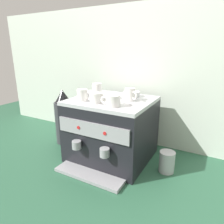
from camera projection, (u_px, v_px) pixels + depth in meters
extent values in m
plane|color=#28563D|center=(112.00, 156.00, 1.46)|extent=(4.00, 4.00, 0.00)
cube|color=silver|center=(133.00, 77.00, 1.59)|extent=(2.80, 0.03, 1.05)
cube|color=black|center=(112.00, 130.00, 1.40)|extent=(0.52, 0.47, 0.40)
cube|color=#B7B7BC|center=(112.00, 101.00, 1.34)|extent=(0.52, 0.47, 0.02)
cube|color=#939399|center=(92.00, 130.00, 1.17)|extent=(0.48, 0.01, 0.09)
cylinder|color=red|center=(78.00, 128.00, 1.21)|extent=(0.02, 0.01, 0.02)
cylinder|color=red|center=(105.00, 133.00, 1.12)|extent=(0.02, 0.01, 0.02)
cube|color=#939399|center=(89.00, 175.00, 1.22)|extent=(0.44, 0.12, 0.02)
cylinder|color=#939399|center=(77.00, 145.00, 1.23)|extent=(0.06, 0.06, 0.05)
cylinder|color=#939399|center=(105.00, 152.00, 1.14)|extent=(0.06, 0.06, 0.05)
cylinder|color=white|center=(96.00, 98.00, 1.23)|extent=(0.08, 0.08, 0.06)
torus|color=white|center=(104.00, 98.00, 1.22)|extent=(0.05, 0.03, 0.05)
cylinder|color=white|center=(97.00, 89.00, 1.47)|extent=(0.07, 0.07, 0.08)
torus|color=white|center=(96.00, 88.00, 1.52)|extent=(0.05, 0.05, 0.06)
cylinder|color=white|center=(130.00, 94.00, 1.29)|extent=(0.07, 0.07, 0.08)
torus|color=white|center=(134.00, 96.00, 1.25)|extent=(0.05, 0.04, 0.06)
cylinder|color=white|center=(82.00, 95.00, 1.28)|extent=(0.07, 0.07, 0.07)
torus|color=white|center=(89.00, 96.00, 1.26)|extent=(0.05, 0.02, 0.05)
cylinder|color=white|center=(113.00, 101.00, 1.16)|extent=(0.08, 0.08, 0.07)
torus|color=white|center=(105.00, 100.00, 1.17)|extent=(0.05, 0.02, 0.05)
cylinder|color=white|center=(87.00, 94.00, 1.38)|extent=(0.10, 0.10, 0.04)
cylinder|color=white|center=(87.00, 96.00, 1.38)|extent=(0.05, 0.05, 0.01)
cylinder|color=white|center=(107.00, 96.00, 1.34)|extent=(0.13, 0.13, 0.04)
cylinder|color=white|center=(107.00, 98.00, 1.34)|extent=(0.07, 0.07, 0.01)
cylinder|color=white|center=(131.00, 94.00, 1.40)|extent=(0.11, 0.11, 0.04)
cylinder|color=white|center=(131.00, 96.00, 1.40)|extent=(0.06, 0.06, 0.01)
cylinder|color=#333338|center=(65.00, 122.00, 1.63)|extent=(0.15, 0.15, 0.34)
cone|color=black|center=(63.00, 96.00, 1.57)|extent=(0.13, 0.13, 0.10)
cylinder|color=#B7B7BC|center=(167.00, 162.00, 1.26)|extent=(0.10, 0.10, 0.13)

